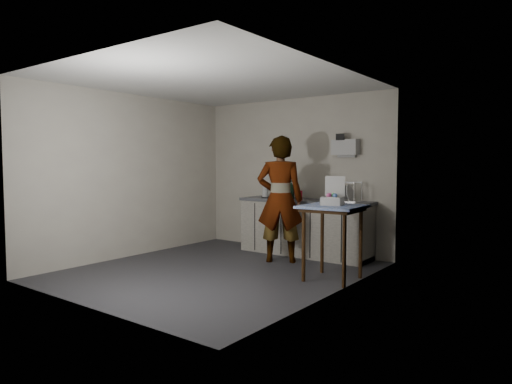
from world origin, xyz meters
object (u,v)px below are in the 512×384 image
Objects in this scene: side_table at (333,215)px; dish_rack at (345,197)px; dark_bottle at (286,192)px; standing_man at (280,199)px; soap_bottle at (291,190)px; soda_can at (300,195)px; kitchen_counter at (305,229)px; bakery_box at (333,199)px; paper_towel at (265,190)px.

side_table is 1.27m from dish_rack.
side_table is at bearing -38.68° from dark_bottle.
standing_man is 8.49× the size of dark_bottle.
standing_man is 0.62m from soap_bottle.
soap_bottle is 0.17m from soda_can.
bakery_box reaches higher than kitchen_counter.
side_table is at bearing -30.99° from paper_towel.
kitchen_counter is 15.88× the size of soda_can.
dark_bottle is at bearing 172.81° from soda_can.
kitchen_counter is 8.30× the size of paper_towel.
dark_bottle is 1.09m from dish_rack.
dish_rack is at bearing 7.43° from soap_bottle.
soda_can is 1.61m from bakery_box.
kitchen_counter is 1.67m from bakery_box.
bakery_box is (1.29, -1.04, -0.02)m from soap_bottle.
standing_man is at bearing -93.57° from kitchen_counter.
soap_bottle is 0.93m from dish_rack.
paper_towel is 1.46m from dish_rack.
dish_rack is at bearing 3.24° from paper_towel.
dish_rack is (0.91, 0.12, -0.09)m from soap_bottle.
soap_bottle is 1.38× the size of dark_bottle.
soda_can is (-1.19, 1.15, 0.14)m from side_table.
kitchen_counter is 0.56m from soda_can.
soap_bottle is 1.66m from bakery_box.
kitchen_counter is at bearing -176.53° from dish_rack.
soda_can is at bearing 132.51° from side_table.
soda_can is (-0.09, -0.00, 0.55)m from kitchen_counter.
soap_bottle is at bearing -32.73° from dark_bottle.
soda_can is 0.32× the size of dish_rack.
standing_man reaches higher than kitchen_counter.
dark_bottle reaches higher than kitchen_counter.
dish_rack is 1.19× the size of bakery_box.
dish_rack is (0.70, 0.04, 0.55)m from kitchen_counter.
bakery_box is at bearing -38.20° from dark_bottle.
soda_can reaches higher than kitchen_counter.
side_table is 1.66m from soda_can.
kitchen_counter is 2.32× the size of side_table.
dark_bottle reaches higher than side_table.
soda_can is at bearing -176.56° from dish_rack.
paper_towel is at bearing -71.40° from standing_man.
dark_bottle is at bearing 175.15° from kitchen_counter.
kitchen_counter is 0.89m from dish_rack.
paper_towel is (-0.72, 0.62, 0.08)m from standing_man.
soap_bottle is 0.84× the size of bakery_box.
paper_towel is 2.13m from bakery_box.
paper_towel is 0.73× the size of bakery_box.
standing_man reaches higher than paper_towel.
soda_can is at bearing 29.12° from soap_bottle.
paper_towel reaches higher than soda_can.
kitchen_counter is 0.71m from dark_bottle.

